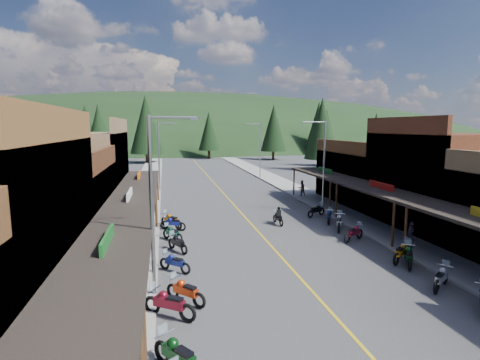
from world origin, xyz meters
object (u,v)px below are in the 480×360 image
pine_8 (61,137)px  pine_10 (99,131)px  pine_3 (209,131)px  bike_east_7 (354,232)px  shop_east_3 (372,177)px  bike_east_9 (329,216)px  streetlight_1 (160,153)px  pine_4 (274,128)px  pedestrian_east_b (302,188)px  pine_5 (319,125)px  bike_east_10 (316,210)px  streetlight_2 (322,162)px  pine_11 (322,129)px  pedestrian_east_a (411,234)px  pine_7 (56,128)px  bike_east_5 (409,255)px  shop_east_2 (443,181)px  bike_west_9 (173,223)px  bike_east_6 (402,251)px  bike_west_7 (178,242)px  bike_east_4 (441,277)px  bike_west_8 (173,233)px  bike_west_5 (185,290)px  bike_west_6 (175,262)px  shop_west_3 (77,174)px  pine_2 (146,124)px  pine_9 (326,133)px  pine_1 (86,128)px  bike_west_3 (178,355)px  rider_on_bike (278,217)px  bike_west_4 (169,302)px  streetlight_3 (259,148)px  shop_west_2 (43,210)px  pine_6 (376,131)px  bike_west_10 (171,220)px  streetlight_0 (155,198)px

pine_8 → pine_10: 10.80m
pine_3 → bike_east_7: (1.65, -66.22, -5.89)m
shop_east_3 → bike_east_9: bearing=-138.3°
streetlight_1 → pine_4: bearing=56.7°
pine_8 → pedestrian_east_b: (29.88, -24.76, -4.99)m
pine_5 → pine_8: bearing=-150.3°
bike_east_10 → streetlight_2: bearing=114.9°
pine_11 → pedestrian_east_a: bearing=-106.2°
streetlight_2 → pine_11: bearing=66.5°
pine_7 → pine_8: 37.38m
bike_east_5 → shop_east_2: bearing=72.4°
bike_west_9 → bike_east_10: bearing=-53.3°
pine_8 → bike_east_6: 52.91m
bike_west_7 → pedestrian_east_b: size_ratio=1.21×
pine_8 → bike_east_4: 55.71m
bike_west_8 → pedestrian_east_a: bearing=-55.4°
pine_10 → bike_east_6: 59.87m
bike_west_5 → bike_west_6: bearing=52.0°
pine_4 → bike_east_7: size_ratio=6.06×
shop_west_3 → pine_5: bearing=51.8°
pine_5 → pine_11: size_ratio=1.13×
pine_2 → pine_5: 46.17m
streetlight_2 → bike_east_4: bearing=-93.6°
bike_east_6 → pedestrian_east_b: pedestrian_east_b is taller
pine_3 → pine_9: bearing=-46.4°
shop_west_3 → pine_1: 59.70m
pine_4 → pine_7: 52.50m
bike_west_3 → bike_west_5: size_ratio=1.08×
bike_west_6 → rider_on_bike: bearing=-3.4°
pine_7 → bike_west_6: bearing=-71.9°
bike_west_6 → pedestrian_east_a: 14.35m
pine_10 → bike_east_6: bearing=-65.8°
shop_east_2 → bike_west_4: bearing=-154.2°
streetlight_3 → pine_4: 32.09m
pine_5 → bike_west_7: bearing=-118.9°
pine_5 → pedestrian_east_a: 79.20m
bike_west_3 → bike_east_5: 14.19m
bike_east_5 → pedestrian_east_a: bearing=83.2°
shop_west_2 → pine_6: pine_6 is taller
pine_9 → bike_west_10: pine_9 is taller
bike_west_7 → bike_west_6: bearing=-123.9°
shop_east_3 → bike_east_6: size_ratio=5.07×
pine_11 → rider_on_bike: (-17.99, -33.18, -6.61)m
pine_10 → bike_west_6: 54.96m
bike_west_7 → streetlight_3: bearing=37.9°
pine_4 → pedestrian_east_b: 46.32m
shop_west_3 → streetlight_0: 18.62m
bike_west_3 → bike_west_8: bike_west_3 is taller
bike_west_10 → bike_east_6: bearing=-75.1°
pedestrian_east_b → pine_5: bearing=-121.4°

